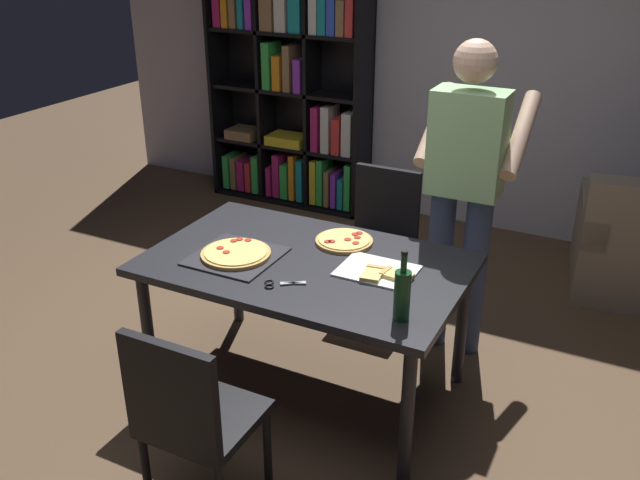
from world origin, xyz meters
name	(u,v)px	position (x,y,z in m)	size (l,w,h in m)	color
ground_plane	(307,386)	(0.00, 0.00, 0.00)	(12.00, 12.00, 0.00)	brown
back_wall	(466,47)	(0.00, 2.60, 1.40)	(6.40, 0.10, 2.80)	#BCB7C6
dining_table	(306,274)	(0.00, 0.00, 0.68)	(1.56, 0.98, 0.75)	#232328
chair_near_camera	(190,414)	(0.00, -0.97, 0.51)	(0.42, 0.42, 0.90)	black
chair_far_side	(380,232)	(0.00, 0.97, 0.51)	(0.42, 0.42, 0.90)	black
bookshelf	(293,94)	(-1.38, 2.37, 0.95)	(1.40, 0.35, 1.95)	black
person_serving_pizza	(465,183)	(0.56, 0.75, 1.00)	(0.55, 0.54, 1.75)	#38476B
pepperoni_pizza_on_tray	(236,254)	(-0.33, -0.12, 0.77)	(0.41, 0.41, 0.04)	#2D2D33
pizza_slices_on_towel	(380,272)	(0.37, 0.03, 0.76)	(0.36, 0.28, 0.03)	white
wine_bottle	(402,294)	(0.61, -0.30, 0.87)	(0.07, 0.07, 0.32)	#194723
kitchen_scissors	(278,284)	(0.00, -0.28, 0.76)	(0.19, 0.15, 0.01)	silver
second_pizza_plain	(344,241)	(0.08, 0.27, 0.76)	(0.30, 0.30, 0.03)	tan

